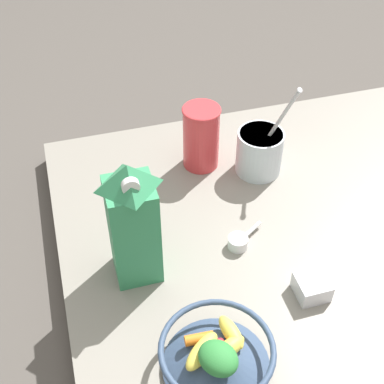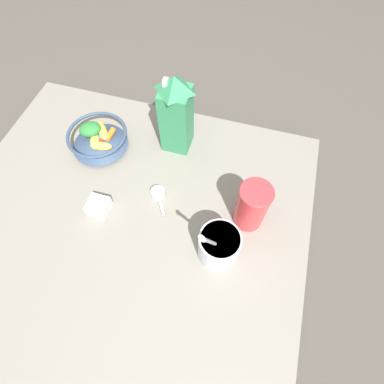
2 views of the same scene
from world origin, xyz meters
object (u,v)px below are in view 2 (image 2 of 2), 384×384
object	(u,v)px
spice_jar	(99,207)
fruit_bowl	(98,138)
yogurt_tub	(219,245)
drinking_cup	(252,206)
milk_carton	(176,114)

from	to	relation	value
spice_jar	fruit_bowl	bearing A→B (deg)	-156.08
yogurt_tub	fruit_bowl	bearing A→B (deg)	-118.65
yogurt_tub	drinking_cup	xyz separation A→B (m)	(-0.12, 0.06, 0.02)
drinking_cup	spice_jar	size ratio (longest dim) A/B	2.68
milk_carton	spice_jar	distance (m)	0.34
milk_carton	spice_jar	world-z (taller)	milk_carton
milk_carton	drinking_cup	size ratio (longest dim) A/B	1.71
drinking_cup	milk_carton	bearing A→B (deg)	-127.36
milk_carton	yogurt_tub	bearing A→B (deg)	33.00
drinking_cup	spice_jar	distance (m)	0.41
drinking_cup	yogurt_tub	bearing A→B (deg)	-25.52
milk_carton	yogurt_tub	size ratio (longest dim) A/B	1.14
drinking_cup	spice_jar	world-z (taller)	drinking_cup
milk_carton	fruit_bowl	bearing A→B (deg)	-70.91
yogurt_tub	drinking_cup	bearing A→B (deg)	154.48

